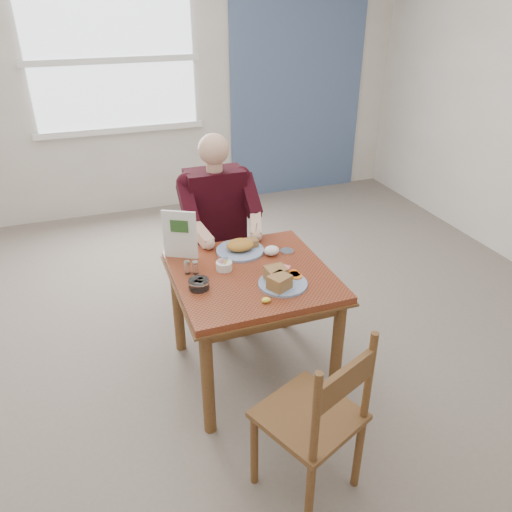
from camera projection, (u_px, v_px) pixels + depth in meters
name	position (u px, v px, depth m)	size (l,w,h in m)	color
floor	(252.00, 370.00, 3.29)	(6.00, 6.00, 0.00)	#70635B
wall_back	(155.00, 79.00, 5.11)	(5.50, 5.50, 0.00)	silver
accent_panel	(298.00, 71.00, 5.57)	(1.60, 0.02, 2.80)	#496089
lemon_wedge	(266.00, 300.00, 2.65)	(0.05, 0.04, 0.03)	yellow
napkin	(272.00, 251.00, 3.11)	(0.10, 0.08, 0.06)	white
metal_dish	(287.00, 251.00, 3.16)	(0.09, 0.09, 0.01)	silver
window	(112.00, 60.00, 4.87)	(1.72, 0.04, 1.42)	white
table	(252.00, 288.00, 2.99)	(0.92, 0.92, 0.75)	brown
chair_far	(217.00, 253.00, 3.72)	(0.42, 0.42, 0.95)	brown
chair_near	(316.00, 419.00, 2.29)	(0.55, 0.55, 0.95)	brown
diner	(218.00, 217.00, 3.49)	(0.53, 0.56, 1.39)	gray
near_plate	(280.00, 280.00, 2.79)	(0.35, 0.35, 0.09)	white
far_plate	(241.00, 247.00, 3.15)	(0.31, 0.31, 0.08)	white
caddy	(224.00, 266.00, 2.95)	(0.12, 0.12, 0.07)	white
shakers	(191.00, 267.00, 2.90)	(0.09, 0.07, 0.08)	white
creamer	(199.00, 284.00, 2.76)	(0.14, 0.14, 0.05)	white
menu	(180.00, 234.00, 3.02)	(0.19, 0.12, 0.31)	white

